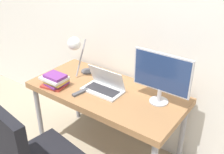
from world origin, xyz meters
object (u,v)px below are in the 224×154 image
monitor (161,75)px  book_stack (55,80)px  desk_lamp (76,47)px  laptop (104,86)px

monitor → book_stack: bearing=-160.3°
monitor → desk_lamp: bearing=-175.3°
laptop → book_stack: 0.47m
laptop → desk_lamp: desk_lamp is taller
desk_lamp → book_stack: size_ratio=1.78×
monitor → laptop: bearing=-165.8°
monitor → desk_lamp: size_ratio=1.18×
desk_lamp → monitor: bearing=4.7°
monitor → desk_lamp: (-0.88, -0.07, 0.07)m
book_stack → desk_lamp: bearing=80.1°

